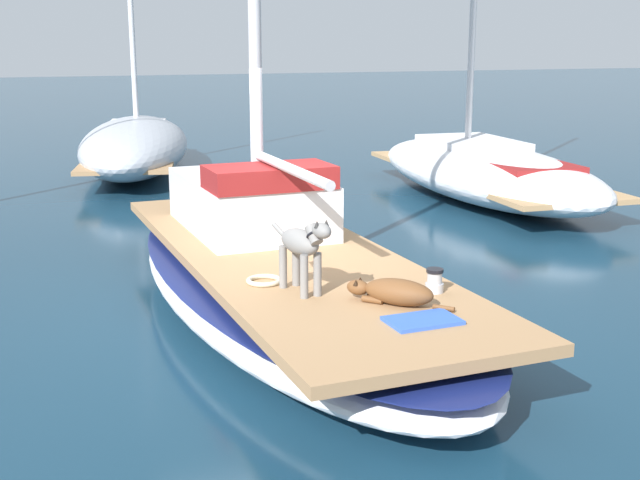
{
  "coord_description": "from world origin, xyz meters",
  "views": [
    {
      "loc": [
        -2.66,
        -7.92,
        2.8
      ],
      "look_at": [
        0.0,
        -1.0,
        1.01
      ],
      "focal_mm": 46.78,
      "sensor_mm": 36.0,
      "label": 1
    }
  ],
  "objects_px": {
    "dog_brown": "(395,292)",
    "deck_winch": "(434,281)",
    "coiled_rope": "(264,280)",
    "moored_boat_far_astern": "(135,145)",
    "moored_boat_starboard_side": "(485,169)",
    "dog_grey": "(303,246)",
    "sailboat_main": "(286,282)",
    "deck_towel": "(423,320)"
  },
  "relations": [
    {
      "from": "sailboat_main",
      "to": "moored_boat_starboard_side",
      "type": "height_order",
      "value": "moored_boat_starboard_side"
    },
    {
      "from": "sailboat_main",
      "to": "dog_grey",
      "type": "distance_m",
      "value": 1.63
    },
    {
      "from": "sailboat_main",
      "to": "deck_towel",
      "type": "relative_size",
      "value": 13.01
    },
    {
      "from": "sailboat_main",
      "to": "dog_brown",
      "type": "relative_size",
      "value": 9.56
    },
    {
      "from": "sailboat_main",
      "to": "dog_grey",
      "type": "relative_size",
      "value": 7.8
    },
    {
      "from": "dog_brown",
      "to": "deck_winch",
      "type": "xyz_separation_m",
      "value": [
        0.47,
        0.18,
        -0.01
      ]
    },
    {
      "from": "dog_brown",
      "to": "moored_boat_starboard_side",
      "type": "height_order",
      "value": "moored_boat_starboard_side"
    },
    {
      "from": "deck_towel",
      "to": "dog_grey",
      "type": "bearing_deg",
      "value": 119.71
    },
    {
      "from": "moored_boat_far_astern",
      "to": "moored_boat_starboard_side",
      "type": "distance_m",
      "value": 7.61
    },
    {
      "from": "deck_winch",
      "to": "dog_brown",
      "type": "bearing_deg",
      "value": -158.96
    },
    {
      "from": "dog_brown",
      "to": "moored_boat_starboard_side",
      "type": "xyz_separation_m",
      "value": [
        5.14,
        6.86,
        -0.24
      ]
    },
    {
      "from": "deck_winch",
      "to": "moored_boat_starboard_side",
      "type": "distance_m",
      "value": 8.15
    },
    {
      "from": "moored_boat_far_astern",
      "to": "moored_boat_starboard_side",
      "type": "bearing_deg",
      "value": -44.97
    },
    {
      "from": "sailboat_main",
      "to": "coiled_rope",
      "type": "relative_size",
      "value": 22.49
    },
    {
      "from": "dog_brown",
      "to": "deck_towel",
      "type": "height_order",
      "value": "dog_brown"
    },
    {
      "from": "coiled_rope",
      "to": "deck_winch",
      "type": "bearing_deg",
      "value": -31.7
    },
    {
      "from": "sailboat_main",
      "to": "deck_winch",
      "type": "bearing_deg",
      "value": -67.33
    },
    {
      "from": "dog_grey",
      "to": "coiled_rope",
      "type": "relative_size",
      "value": 2.88
    },
    {
      "from": "deck_winch",
      "to": "moored_boat_starboard_side",
      "type": "xyz_separation_m",
      "value": [
        4.67,
        6.68,
        -0.24
      ]
    },
    {
      "from": "deck_winch",
      "to": "coiled_rope",
      "type": "xyz_separation_m",
      "value": [
        -1.3,
        0.8,
        -0.08
      ]
    },
    {
      "from": "dog_grey",
      "to": "coiled_rope",
      "type": "distance_m",
      "value": 0.62
    },
    {
      "from": "deck_towel",
      "to": "moored_boat_far_astern",
      "type": "xyz_separation_m",
      "value": [
        -0.25,
        12.73,
        -0.08
      ]
    },
    {
      "from": "deck_winch",
      "to": "coiled_rope",
      "type": "height_order",
      "value": "deck_winch"
    },
    {
      "from": "moored_boat_starboard_side",
      "to": "coiled_rope",
      "type": "bearing_deg",
      "value": -135.46
    },
    {
      "from": "moored_boat_far_astern",
      "to": "moored_boat_starboard_side",
      "type": "relative_size",
      "value": 0.99
    },
    {
      "from": "dog_brown",
      "to": "moored_boat_far_astern",
      "type": "bearing_deg",
      "value": 91.13
    },
    {
      "from": "dog_brown",
      "to": "coiled_rope",
      "type": "bearing_deg",
      "value": 130.05
    },
    {
      "from": "deck_towel",
      "to": "moored_boat_far_astern",
      "type": "bearing_deg",
      "value": 91.1
    },
    {
      "from": "dog_grey",
      "to": "deck_winch",
      "type": "bearing_deg",
      "value": -19.93
    },
    {
      "from": "sailboat_main",
      "to": "deck_towel",
      "type": "bearing_deg",
      "value": -83.42
    },
    {
      "from": "dog_brown",
      "to": "dog_grey",
      "type": "distance_m",
      "value": 0.89
    },
    {
      "from": "dog_grey",
      "to": "deck_towel",
      "type": "bearing_deg",
      "value": -60.29
    },
    {
      "from": "sailboat_main",
      "to": "moored_boat_starboard_side",
      "type": "relative_size",
      "value": 1.0
    },
    {
      "from": "deck_winch",
      "to": "deck_towel",
      "type": "height_order",
      "value": "deck_winch"
    },
    {
      "from": "coiled_rope",
      "to": "moored_boat_far_astern",
      "type": "bearing_deg",
      "value": 87.03
    },
    {
      "from": "moored_boat_starboard_side",
      "to": "sailboat_main",
      "type": "bearing_deg",
      "value": -138.09
    },
    {
      "from": "dog_brown",
      "to": "deck_winch",
      "type": "height_order",
      "value": "dog_brown"
    },
    {
      "from": "coiled_rope",
      "to": "dog_brown",
      "type": "bearing_deg",
      "value": -49.95
    },
    {
      "from": "coiled_rope",
      "to": "deck_towel",
      "type": "xyz_separation_m",
      "value": [
        0.83,
        -1.47,
        -0.01
      ]
    },
    {
      "from": "sailboat_main",
      "to": "dog_grey",
      "type": "height_order",
      "value": "dog_grey"
    },
    {
      "from": "sailboat_main",
      "to": "deck_winch",
      "type": "height_order",
      "value": "deck_winch"
    },
    {
      "from": "dog_brown",
      "to": "deck_winch",
      "type": "distance_m",
      "value": 0.51
    }
  ]
}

